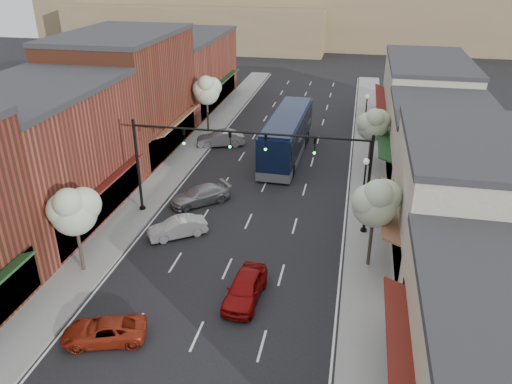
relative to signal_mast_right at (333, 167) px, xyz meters
The scene contains 27 objects.
ground 10.81m from the signal_mast_right, 125.10° to the right, with size 160.00×160.00×0.00m, color black.
sidewalk_left 18.10m from the signal_mast_right, 143.17° to the left, with size 2.80×73.00×0.15m, color gray.
sidewalk_right 11.78m from the signal_mast_right, 75.18° to the left, with size 2.80×73.00×0.15m, color gray.
curb_left 17.04m from the signal_mast_right, 140.24° to the left, with size 0.25×73.00×0.17m, color gray.
curb_right 11.53m from the signal_mast_right, 82.52° to the left, with size 0.25×73.00×0.17m, color gray.
bldg_left_midnear 19.95m from the signal_mast_right, behind, with size 10.14×14.10×9.40m.
bldg_left_midfar 23.22m from the signal_mast_right, 148.85° to the left, with size 10.14×14.10×10.90m.
bldg_left_far 34.32m from the signal_mast_right, 125.32° to the left, with size 10.14×18.10×8.40m.
bldg_right_midnear 8.37m from the signal_mast_right, 13.86° to the right, with size 9.14×12.10×7.90m.
bldg_right_midfar 12.94m from the signal_mast_right, 51.07° to the left, with size 9.14×12.10×6.40m.
bldg_right_far 25.35m from the signal_mast_right, 71.37° to the left, with size 9.14×16.10×7.40m.
hill_far 82.21m from the signal_mast_right, 93.92° to the left, with size 120.00×30.00×12.00m, color #7A6647.
hill_near 76.41m from the signal_mast_right, 113.63° to the left, with size 50.00×20.00×8.00m, color #7A6647.
signal_mast_right is the anchor object (origin of this frame).
signal_mast_left 11.24m from the signal_mast_right, behind, with size 8.22×0.46×7.00m.
tree_right_near 4.89m from the signal_mast_right, 56.09° to the right, with size 2.85×2.65×5.95m.
tree_right_far 12.27m from the signal_mast_right, 77.15° to the left, with size 2.85×2.65×5.43m.
tree_left_near 16.05m from the signal_mast_right, 149.86° to the right, with size 2.85×2.65×5.69m.
tree_left_far 22.68m from the signal_mast_right, 127.71° to the left, with size 2.85×2.65×6.13m.
lamp_post_near 3.69m from the signal_mast_right, 48.95° to the left, with size 0.44×0.44×4.44m.
lamp_post_far 20.19m from the signal_mast_right, 83.78° to the left, with size 0.44×0.44×4.44m.
coach_bus 14.02m from the signal_mast_right, 110.47° to the left, with size 3.26×13.21×4.01m.
red_hatchback 10.23m from the signal_mast_right, 114.36° to the right, with size 1.75×4.35×1.48m, color maroon.
parked_car_a 16.97m from the signal_mast_right, 127.10° to the right, with size 1.89×4.09×1.14m, color maroon.
parked_car_b 11.00m from the signal_mast_right, 163.38° to the right, with size 1.35×3.88×1.28m, color silver.
parked_car_c 10.78m from the signal_mast_right, 168.26° to the left, with size 1.88×4.63×1.34m, color #98999D.
parked_car_e 18.88m from the signal_mast_right, 128.84° to the left, with size 1.60×4.59×1.51m, color #ABAAB0.
Camera 1 is at (6.75, -22.21, 17.23)m, focal length 35.00 mm.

